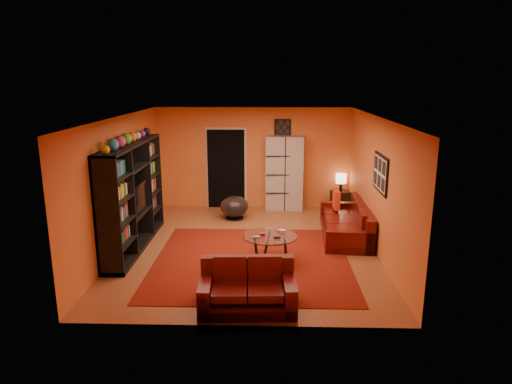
{
  "coord_description": "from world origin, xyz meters",
  "views": [
    {
      "loc": [
        0.41,
        -8.63,
        3.32
      ],
      "look_at": [
        0.16,
        0.1,
        1.13
      ],
      "focal_mm": 32.0,
      "sensor_mm": 36.0,
      "label": 1
    }
  ],
  "objects_px": {
    "loveseat": "(247,288)",
    "side_table": "(340,201)",
    "entertainment_unit": "(133,196)",
    "table_lamp": "(341,179)",
    "bowl_chair": "(234,207)",
    "sofa": "(349,223)",
    "storage_cabinet": "(285,173)",
    "tv": "(136,198)",
    "coffee_table": "(270,238)"
  },
  "relations": [
    {
      "from": "sofa",
      "to": "loveseat",
      "type": "height_order",
      "value": "same"
    },
    {
      "from": "bowl_chair",
      "to": "table_lamp",
      "type": "relative_size",
      "value": 1.52
    },
    {
      "from": "sofa",
      "to": "loveseat",
      "type": "bearing_deg",
      "value": -119.06
    },
    {
      "from": "loveseat",
      "to": "bowl_chair",
      "type": "xyz_separation_m",
      "value": [
        -0.52,
        4.34,
        0.01
      ]
    },
    {
      "from": "loveseat",
      "to": "storage_cabinet",
      "type": "relative_size",
      "value": 0.76
    },
    {
      "from": "coffee_table",
      "to": "loveseat",
      "type": "bearing_deg",
      "value": -101.04
    },
    {
      "from": "storage_cabinet",
      "to": "tv",
      "type": "bearing_deg",
      "value": -133.17
    },
    {
      "from": "tv",
      "to": "side_table",
      "type": "distance_m",
      "value": 5.28
    },
    {
      "from": "sofa",
      "to": "loveseat",
      "type": "xyz_separation_m",
      "value": [
        -2.04,
        -3.18,
        0.0
      ]
    },
    {
      "from": "tv",
      "to": "bowl_chair",
      "type": "height_order",
      "value": "tv"
    },
    {
      "from": "loveseat",
      "to": "coffee_table",
      "type": "relative_size",
      "value": 1.45
    },
    {
      "from": "entertainment_unit",
      "to": "side_table",
      "type": "height_order",
      "value": "entertainment_unit"
    },
    {
      "from": "bowl_chair",
      "to": "side_table",
      "type": "relative_size",
      "value": 1.37
    },
    {
      "from": "entertainment_unit",
      "to": "coffee_table",
      "type": "height_order",
      "value": "entertainment_unit"
    },
    {
      "from": "entertainment_unit",
      "to": "bowl_chair",
      "type": "xyz_separation_m",
      "value": [
        1.86,
        1.92,
        -0.75
      ]
    },
    {
      "from": "side_table",
      "to": "table_lamp",
      "type": "bearing_deg",
      "value": -135.0
    },
    {
      "from": "coffee_table",
      "to": "bowl_chair",
      "type": "relative_size",
      "value": 1.46
    },
    {
      "from": "tv",
      "to": "bowl_chair",
      "type": "bearing_deg",
      "value": -43.98
    },
    {
      "from": "bowl_chair",
      "to": "side_table",
      "type": "height_order",
      "value": "bowl_chair"
    },
    {
      "from": "sofa",
      "to": "table_lamp",
      "type": "bearing_deg",
      "value": 90.43
    },
    {
      "from": "entertainment_unit",
      "to": "sofa",
      "type": "bearing_deg",
      "value": 9.72
    },
    {
      "from": "sofa",
      "to": "coffee_table",
      "type": "relative_size",
      "value": 2.35
    },
    {
      "from": "loveseat",
      "to": "entertainment_unit",
      "type": "bearing_deg",
      "value": 41.84
    },
    {
      "from": "loveseat",
      "to": "storage_cabinet",
      "type": "bearing_deg",
      "value": -10.43
    },
    {
      "from": "entertainment_unit",
      "to": "loveseat",
      "type": "bearing_deg",
      "value": -45.5
    },
    {
      "from": "coffee_table",
      "to": "side_table",
      "type": "bearing_deg",
      "value": 62.37
    },
    {
      "from": "tv",
      "to": "side_table",
      "type": "relative_size",
      "value": 2.01
    },
    {
      "from": "bowl_chair",
      "to": "table_lamp",
      "type": "distance_m",
      "value": 2.84
    },
    {
      "from": "entertainment_unit",
      "to": "table_lamp",
      "type": "relative_size",
      "value": 6.66
    },
    {
      "from": "side_table",
      "to": "tv",
      "type": "bearing_deg",
      "value": -148.84
    },
    {
      "from": "bowl_chair",
      "to": "table_lamp",
      "type": "height_order",
      "value": "table_lamp"
    },
    {
      "from": "side_table",
      "to": "storage_cabinet",
      "type": "bearing_deg",
      "value": 178.0
    },
    {
      "from": "entertainment_unit",
      "to": "loveseat",
      "type": "relative_size",
      "value": 2.07
    },
    {
      "from": "sofa",
      "to": "coffee_table",
      "type": "xyz_separation_m",
      "value": [
        -1.7,
        -1.47,
        0.17
      ]
    },
    {
      "from": "sofa",
      "to": "coffee_table",
      "type": "distance_m",
      "value": 2.26
    },
    {
      "from": "storage_cabinet",
      "to": "side_table",
      "type": "xyz_separation_m",
      "value": [
        1.43,
        -0.05,
        -0.7
      ]
    },
    {
      "from": "coffee_table",
      "to": "storage_cabinet",
      "type": "height_order",
      "value": "storage_cabinet"
    },
    {
      "from": "loveseat",
      "to": "tv",
      "type": "bearing_deg",
      "value": 40.72
    },
    {
      "from": "bowl_chair",
      "to": "entertainment_unit",
      "type": "bearing_deg",
      "value": -134.1
    },
    {
      "from": "storage_cabinet",
      "to": "side_table",
      "type": "bearing_deg",
      "value": 2.65
    },
    {
      "from": "loveseat",
      "to": "storage_cabinet",
      "type": "height_order",
      "value": "storage_cabinet"
    },
    {
      "from": "tv",
      "to": "coffee_table",
      "type": "xyz_separation_m",
      "value": [
        2.66,
        -0.76,
        -0.55
      ]
    },
    {
      "from": "storage_cabinet",
      "to": "bowl_chair",
      "type": "bearing_deg",
      "value": -139.77
    },
    {
      "from": "loveseat",
      "to": "side_table",
      "type": "height_order",
      "value": "loveseat"
    },
    {
      "from": "table_lamp",
      "to": "storage_cabinet",
      "type": "bearing_deg",
      "value": 178.0
    },
    {
      "from": "sofa",
      "to": "bowl_chair",
      "type": "relative_size",
      "value": 3.44
    },
    {
      "from": "table_lamp",
      "to": "entertainment_unit",
      "type": "bearing_deg",
      "value": -148.71
    },
    {
      "from": "coffee_table",
      "to": "table_lamp",
      "type": "xyz_separation_m",
      "value": [
        1.81,
        3.47,
        0.36
      ]
    },
    {
      "from": "sofa",
      "to": "storage_cabinet",
      "type": "xyz_separation_m",
      "value": [
        -1.32,
        2.04,
        0.67
      ]
    },
    {
      "from": "loveseat",
      "to": "storage_cabinet",
      "type": "xyz_separation_m",
      "value": [
        0.71,
        5.22,
        0.66
      ]
    }
  ]
}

